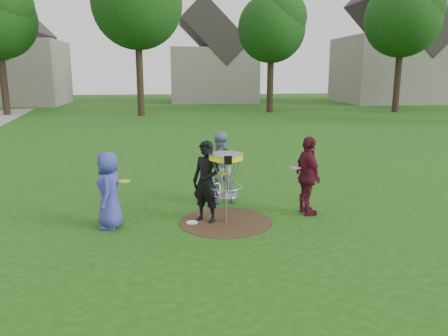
{
  "coord_description": "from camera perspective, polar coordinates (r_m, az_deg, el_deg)",
  "views": [
    {
      "loc": [
        -0.98,
        -7.94,
        2.83
      ],
      "look_at": [
        0.0,
        0.3,
        1.0
      ],
      "focal_mm": 35.0,
      "sensor_mm": 36.0,
      "label": 1
    }
  ],
  "objects": [
    {
      "name": "disc_on_grass",
      "position": [
        8.44,
        -4.21,
        -7.11
      ],
      "size": [
        0.22,
        0.22,
        0.02
      ],
      "primitive_type": "cylinder",
      "color": "white",
      "rests_on": "ground"
    },
    {
      "name": "house_row",
      "position": [
        41.43,
        1.26,
        14.25
      ],
      "size": [
        44.5,
        10.65,
        11.62
      ],
      "color": "gray",
      "rests_on": "ground"
    },
    {
      "name": "player_grey",
      "position": [
        9.54,
        -0.69,
        0.09
      ],
      "size": [
        0.84,
        0.7,
        1.58
      ],
      "primitive_type": "imported",
      "rotation": [
        0.0,
        0.0,
        3.28
      ],
      "color": "#7F8FA4",
      "rests_on": "ground"
    },
    {
      "name": "disc_golf_basket",
      "position": [
        8.2,
        0.25,
        -0.32
      ],
      "size": [
        0.66,
        0.67,
        1.38
      ],
      "color": "#9EA0A5",
      "rests_on": "ground"
    },
    {
      "name": "player_black",
      "position": [
        8.31,
        -2.32,
        -1.8
      ],
      "size": [
        0.69,
        0.64,
        1.58
      ],
      "primitive_type": "imported",
      "rotation": [
        0.0,
        0.0,
        -0.62
      ],
      "color": "black",
      "rests_on": "ground"
    },
    {
      "name": "tree_row",
      "position": [
        28.84,
        -4.13,
        19.14
      ],
      "size": [
        51.2,
        17.42,
        9.9
      ],
      "color": "#38281C",
      "rests_on": "ground"
    },
    {
      "name": "dirt_patch",
      "position": [
        8.48,
        0.24,
        -7.02
      ],
      "size": [
        1.8,
        1.8,
        0.01
      ],
      "primitive_type": "cylinder",
      "color": "#47331E",
      "rests_on": "ground"
    },
    {
      "name": "player_maroon",
      "position": [
        8.88,
        10.9,
        -1.03
      ],
      "size": [
        0.52,
        0.98,
        1.59
      ],
      "primitive_type": "imported",
      "rotation": [
        0.0,
        0.0,
        1.71
      ],
      "color": "#571324",
      "rests_on": "ground"
    },
    {
      "name": "player_blue",
      "position": [
        8.26,
        -14.78,
        -2.83
      ],
      "size": [
        0.46,
        0.7,
        1.42
      ],
      "primitive_type": "imported",
      "rotation": [
        0.0,
        0.0,
        -1.56
      ],
      "color": "#393D9C",
      "rests_on": "ground"
    },
    {
      "name": "held_discs",
      "position": [
        8.51,
        -0.94,
        -0.35
      ],
      "size": [
        3.51,
        1.3,
        0.12
      ],
      "color": "yellow",
      "rests_on": "ground"
    },
    {
      "name": "ground",
      "position": [
        8.48,
        0.24,
        -7.05
      ],
      "size": [
        100.0,
        100.0,
        0.0
      ],
      "primitive_type": "plane",
      "color": "#19470F",
      "rests_on": "ground"
    }
  ]
}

